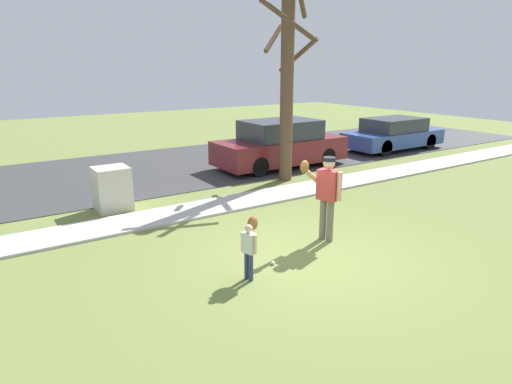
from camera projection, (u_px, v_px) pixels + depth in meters
The scene contains 10 objects.
ground_plane at pixel (221, 208), 11.26m from camera, with size 48.00×48.00×0.00m, color olive.
sidewalk_strip at pixel (219, 206), 11.33m from camera, with size 36.00×1.20×0.06m, color #B2B2AD.
road_surface at pixel (149, 169), 15.35m from camera, with size 36.00×6.80×0.02m, color #38383A.
person_adult at pixel (326, 190), 8.86m from camera, with size 0.81×0.60×1.75m.
person_child at pixel (250, 241), 7.39m from camera, with size 0.44×0.48×1.03m.
baseball at pixel (273, 263), 8.04m from camera, with size 0.07×0.07×0.07m, color white.
utility_cabinet at pixel (112, 189), 10.97m from camera, with size 0.82×0.75×1.08m, color beige.
street_tree_near at pixel (287, 80), 13.17m from camera, with size 1.85×1.89×5.80m.
parked_suv_maroon at pixel (280, 145), 15.58m from camera, with size 4.70×1.90×1.63m.
parked_wagon_blue at pixel (393, 134), 18.77m from camera, with size 4.50×1.80×1.33m.
Camera 1 is at (-5.15, -5.94, 3.49)m, focal length 31.14 mm.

